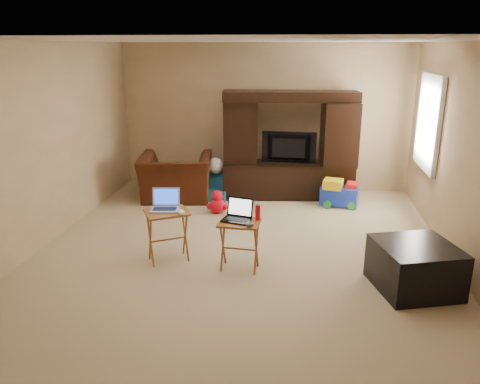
# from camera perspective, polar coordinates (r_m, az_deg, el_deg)

# --- Properties ---
(floor) EXTENTS (5.50, 5.50, 0.00)m
(floor) POSITION_cam_1_polar(r_m,az_deg,el_deg) (5.96, 0.27, -6.78)
(floor) COLOR #C5AE88
(floor) RESTS_ON ground
(ceiling) EXTENTS (5.50, 5.50, 0.00)m
(ceiling) POSITION_cam_1_polar(r_m,az_deg,el_deg) (5.44, 0.31, 18.01)
(ceiling) COLOR silver
(ceiling) RESTS_ON ground
(wall_back) EXTENTS (5.00, 0.00, 5.00)m
(wall_back) POSITION_cam_1_polar(r_m,az_deg,el_deg) (8.26, 2.90, 9.09)
(wall_back) COLOR tan
(wall_back) RESTS_ON ground
(wall_front) EXTENTS (5.00, 0.00, 5.00)m
(wall_front) POSITION_cam_1_polar(r_m,az_deg,el_deg) (2.99, -6.89, -6.28)
(wall_front) COLOR tan
(wall_front) RESTS_ON ground
(wall_left) EXTENTS (0.00, 5.50, 5.50)m
(wall_left) POSITION_cam_1_polar(r_m,az_deg,el_deg) (6.40, -22.61, 5.32)
(wall_left) COLOR tan
(wall_left) RESTS_ON ground
(wall_right) EXTENTS (0.00, 5.50, 5.50)m
(wall_right) POSITION_cam_1_polar(r_m,az_deg,el_deg) (5.79, 25.66, 3.80)
(wall_right) COLOR tan
(wall_right) RESTS_ON ground
(window_pane) EXTENTS (0.00, 1.20, 1.20)m
(window_pane) POSITION_cam_1_polar(r_m,az_deg,el_deg) (7.23, 22.15, 7.85)
(window_pane) COLOR white
(window_pane) RESTS_ON ground
(window_frame) EXTENTS (0.06, 1.14, 1.34)m
(window_frame) POSITION_cam_1_polar(r_m,az_deg,el_deg) (7.23, 21.99, 7.86)
(window_frame) COLOR white
(window_frame) RESTS_ON ground
(entertainment_center) EXTENTS (2.20, 0.79, 1.76)m
(entertainment_center) POSITION_cam_1_polar(r_m,az_deg,el_deg) (7.74, 5.98, 5.66)
(entertainment_center) COLOR black
(entertainment_center) RESTS_ON floor
(television) EXTENTS (0.89, 0.13, 0.51)m
(television) POSITION_cam_1_polar(r_m,az_deg,el_deg) (7.70, 5.96, 5.33)
(television) COLOR black
(television) RESTS_ON entertainment_center
(recliner) EXTENTS (1.28, 1.15, 0.74)m
(recliner) POSITION_cam_1_polar(r_m,az_deg,el_deg) (7.77, -7.79, 1.79)
(recliner) COLOR #441A0E
(recliner) RESTS_ON floor
(child_rocker) EXTENTS (0.50, 0.55, 0.59)m
(child_rocker) POSITION_cam_1_polar(r_m,az_deg,el_deg) (7.75, -3.11, 1.30)
(child_rocker) COLOR #186586
(child_rocker) RESTS_ON floor
(plush_toy) EXTENTS (0.33, 0.28, 0.37)m
(plush_toy) POSITION_cam_1_polar(r_m,az_deg,el_deg) (7.09, -2.78, -1.18)
(plush_toy) COLOR red
(plush_toy) RESTS_ON floor
(push_toy) EXTENTS (0.66, 0.53, 0.44)m
(push_toy) POSITION_cam_1_polar(r_m,az_deg,el_deg) (7.57, 12.02, -0.06)
(push_toy) COLOR #1936CC
(push_toy) RESTS_ON floor
(ottoman) EXTENTS (0.96, 0.96, 0.49)m
(ottoman) POSITION_cam_1_polar(r_m,az_deg,el_deg) (5.24, 20.53, -8.55)
(ottoman) COLOR black
(ottoman) RESTS_ON floor
(tray_table_left) EXTENTS (0.60, 0.57, 0.62)m
(tray_table_left) POSITION_cam_1_polar(r_m,az_deg,el_deg) (5.57, -8.78, -5.34)
(tray_table_left) COLOR #9C6325
(tray_table_left) RESTS_ON floor
(tray_table_right) EXTENTS (0.47, 0.39, 0.58)m
(tray_table_right) POSITION_cam_1_polar(r_m,az_deg,el_deg) (5.30, -0.06, -6.56)
(tray_table_right) COLOR brown
(tray_table_right) RESTS_ON floor
(laptop_left) EXTENTS (0.36, 0.31, 0.24)m
(laptop_left) POSITION_cam_1_polar(r_m,az_deg,el_deg) (5.45, -9.20, -1.04)
(laptop_left) COLOR #ADADB2
(laptop_left) RESTS_ON tray_table_left
(laptop_right) EXTENTS (0.35, 0.32, 0.24)m
(laptop_right) POSITION_cam_1_polar(r_m,az_deg,el_deg) (5.17, -0.47, -2.30)
(laptop_right) COLOR black
(laptop_right) RESTS_ON tray_table_right
(mouse_left) EXTENTS (0.12, 0.14, 0.05)m
(mouse_left) POSITION_cam_1_polar(r_m,az_deg,el_deg) (5.33, -7.20, -2.45)
(mouse_left) COLOR white
(mouse_left) RESTS_ON tray_table_left
(mouse_right) EXTENTS (0.11, 0.14, 0.05)m
(mouse_right) POSITION_cam_1_polar(r_m,az_deg,el_deg) (5.06, 1.21, -3.94)
(mouse_right) COLOR #45454A
(mouse_right) RESTS_ON tray_table_right
(water_bottle) EXTENTS (0.06, 0.06, 0.18)m
(water_bottle) POSITION_cam_1_polar(r_m,az_deg,el_deg) (5.21, 2.17, -2.52)
(water_bottle) COLOR #B90B12
(water_bottle) RESTS_ON tray_table_right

